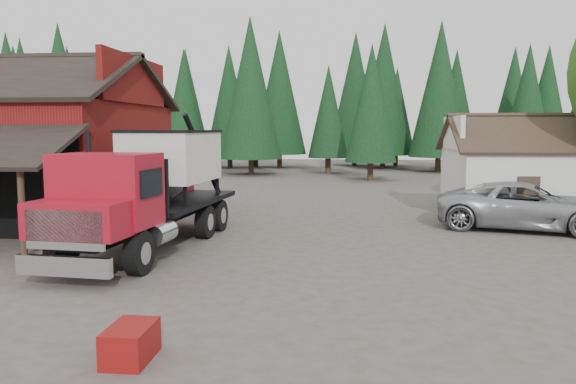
# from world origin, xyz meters

# --- Properties ---
(ground) EXTENTS (120.00, 120.00, 0.00)m
(ground) POSITION_xyz_m (0.00, 0.00, 0.00)
(ground) COLOR #494139
(ground) RESTS_ON ground
(red_barn) EXTENTS (12.80, 13.63, 7.18)m
(red_barn) POSITION_xyz_m (-11.00, 9.90, 2.69)
(red_barn) COLOR maroon
(red_barn) RESTS_ON ground
(farmhouse) EXTENTS (8.60, 6.42, 4.65)m
(farmhouse) POSITION_xyz_m (13.00, 13.00, 1.67)
(farmhouse) COLOR silver
(farmhouse) RESTS_ON ground
(conifer_backdrop) EXTENTS (76.00, 16.00, 16.00)m
(conifer_backdrop) POSITION_xyz_m (0.00, 42.00, 0.00)
(conifer_backdrop) COLOR black
(conifer_backdrop) RESTS_ON ground
(near_pine_a) EXTENTS (4.40, 4.40, 11.40)m
(near_pine_a) POSITION_xyz_m (-22.00, 28.00, 6.39)
(near_pine_a) COLOR #382619
(near_pine_a) RESTS_ON ground
(near_pine_b) EXTENTS (3.96, 3.96, 10.40)m
(near_pine_b) POSITION_xyz_m (6.00, 30.00, 5.89)
(near_pine_b) COLOR #382619
(near_pine_b) RESTS_ON ground
(near_pine_d) EXTENTS (5.28, 5.28, 13.40)m
(near_pine_d) POSITION_xyz_m (-4.00, 34.00, 7.39)
(near_pine_d) COLOR #382619
(near_pine_d) RESTS_ON ground
(feed_truck) EXTENTS (3.59, 10.17, 4.50)m
(feed_truck) POSITION_xyz_m (-2.27, 4.03, 2.10)
(feed_truck) COLOR black
(feed_truck) RESTS_ON ground
(silver_car) EXTENTS (7.24, 4.76, 1.85)m
(silver_car) POSITION_xyz_m (11.07, 8.84, 0.93)
(silver_car) COLOR #A5A9AD
(silver_car) RESTS_ON ground
(equip_box) EXTENTS (0.71, 1.10, 0.60)m
(equip_box) POSITION_xyz_m (0.43, -4.80, 0.30)
(equip_box) COLOR maroon
(equip_box) RESTS_ON ground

